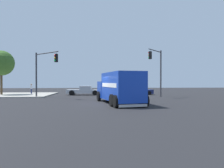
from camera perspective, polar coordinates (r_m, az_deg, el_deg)
ground_plane at (r=19.46m, az=-2.45°, el=-5.33°), size 100.00×100.00×0.00m
sidewalk_corner_near at (r=34.50m, az=-25.22°, el=-2.69°), size 11.09×11.09×0.14m
delivery_truck at (r=19.14m, az=2.00°, el=-0.98°), size 7.95×4.10×2.85m
traffic_light_primary at (r=27.97m, az=12.34°, el=4.79°), size 2.81×2.48×6.26m
traffic_light_secondary at (r=27.03m, az=-18.40°, el=4.47°), size 3.19×3.42×5.59m
pickup_silver at (r=32.10m, az=-7.58°, el=-1.70°), size 2.47×5.30×1.38m
sedan_navy at (r=32.76m, az=7.23°, el=-1.83°), size 2.36×4.45×1.31m
pedestrian_near_corner at (r=35.07m, az=-21.25°, el=-1.06°), size 0.53×0.25×1.57m
shade_tree_near at (r=34.79m, az=-28.09°, el=5.07°), size 3.70×3.70×6.50m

